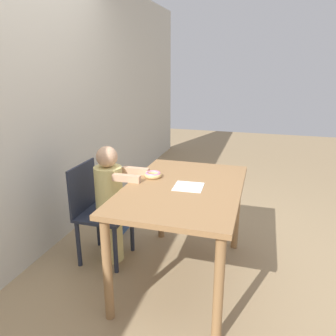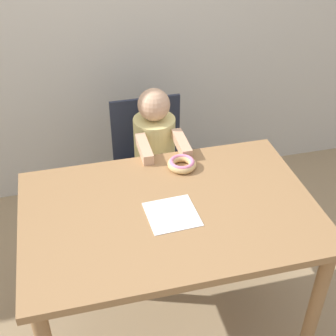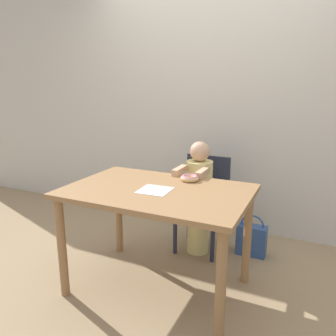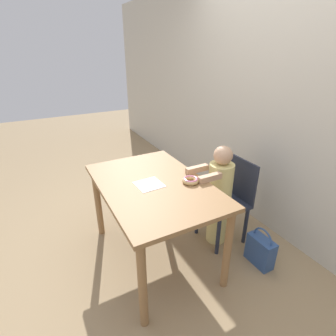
{
  "view_description": "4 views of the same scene",
  "coord_description": "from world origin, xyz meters",
  "px_view_note": "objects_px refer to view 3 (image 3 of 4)",
  "views": [
    {
      "loc": [
        -2.14,
        -0.52,
        1.59
      ],
      "look_at": [
        0.02,
        0.12,
        0.88
      ],
      "focal_mm": 35.0,
      "sensor_mm": 36.0,
      "label": 1
    },
    {
      "loc": [
        -0.36,
        -1.44,
        2.03
      ],
      "look_at": [
        0.02,
        0.12,
        0.88
      ],
      "focal_mm": 50.0,
      "sensor_mm": 36.0,
      "label": 2
    },
    {
      "loc": [
        0.96,
        -1.88,
        1.44
      ],
      "look_at": [
        0.02,
        0.12,
        0.88
      ],
      "focal_mm": 35.0,
      "sensor_mm": 36.0,
      "label": 3
    },
    {
      "loc": [
        1.7,
        -0.77,
        1.76
      ],
      "look_at": [
        0.02,
        0.12,
        0.88
      ],
      "focal_mm": 28.0,
      "sensor_mm": 36.0,
      "label": 4
    }
  ],
  "objects_px": {
    "chair": "(203,201)",
    "handbag": "(251,239)",
    "child_figure": "(199,197)",
    "donut": "(190,178)"
  },
  "relations": [
    {
      "from": "chair",
      "to": "handbag",
      "type": "bearing_deg",
      "value": 3.99
    },
    {
      "from": "chair",
      "to": "donut",
      "type": "height_order",
      "value": "chair"
    },
    {
      "from": "chair",
      "to": "child_figure",
      "type": "bearing_deg",
      "value": -90.0
    },
    {
      "from": "donut",
      "to": "handbag",
      "type": "bearing_deg",
      "value": 52.17
    },
    {
      "from": "chair",
      "to": "handbag",
      "type": "xyz_separation_m",
      "value": [
        0.44,
        0.03,
        -0.29
      ]
    },
    {
      "from": "child_figure",
      "to": "donut",
      "type": "bearing_deg",
      "value": -81.75
    },
    {
      "from": "donut",
      "to": "chair",
      "type": "bearing_deg",
      "value": 96.24
    },
    {
      "from": "chair",
      "to": "handbag",
      "type": "height_order",
      "value": "chair"
    },
    {
      "from": "chair",
      "to": "handbag",
      "type": "distance_m",
      "value": 0.53
    },
    {
      "from": "donut",
      "to": "handbag",
      "type": "height_order",
      "value": "donut"
    }
  ]
}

